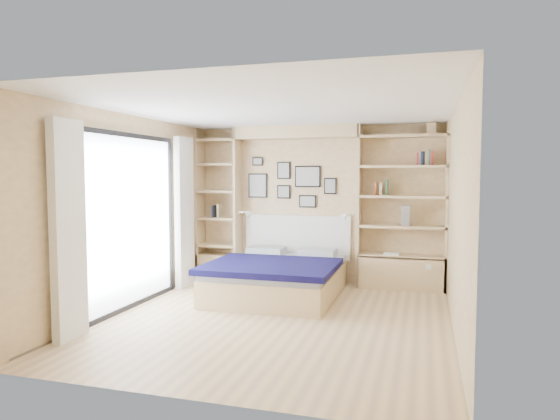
# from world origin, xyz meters

# --- Properties ---
(ground) EXTENTS (4.50, 4.50, 0.00)m
(ground) POSITION_xyz_m (0.00, 0.00, 0.00)
(ground) COLOR #D4B378
(ground) RESTS_ON ground
(room_shell) EXTENTS (4.50, 4.50, 4.50)m
(room_shell) POSITION_xyz_m (-0.39, 1.52, 1.08)
(room_shell) COLOR #E4BE86
(room_shell) RESTS_ON ground
(bed) EXTENTS (1.75, 2.17, 1.07)m
(bed) POSITION_xyz_m (-0.33, 1.16, 0.28)
(bed) COLOR tan
(bed) RESTS_ON ground
(photo_gallery) EXTENTS (1.48, 0.02, 0.82)m
(photo_gallery) POSITION_xyz_m (-0.45, 2.22, 1.60)
(photo_gallery) COLOR black
(photo_gallery) RESTS_ON ground
(reading_lamps) EXTENTS (1.92, 0.12, 0.15)m
(reading_lamps) POSITION_xyz_m (-0.30, 2.00, 1.10)
(reading_lamps) COLOR silver
(reading_lamps) RESTS_ON ground
(shelf_decor) EXTENTS (3.58, 0.23, 2.03)m
(shelf_decor) POSITION_xyz_m (1.12, 2.07, 1.70)
(shelf_decor) COLOR #B14A2A
(shelf_decor) RESTS_ON ground
(deck) EXTENTS (3.20, 4.00, 0.05)m
(deck) POSITION_xyz_m (-3.60, 0.00, 0.00)
(deck) COLOR #716653
(deck) RESTS_ON ground
(deck_chair) EXTENTS (0.54, 0.81, 0.77)m
(deck_chair) POSITION_xyz_m (-3.32, 1.01, 0.36)
(deck_chair) COLOR tan
(deck_chair) RESTS_ON ground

